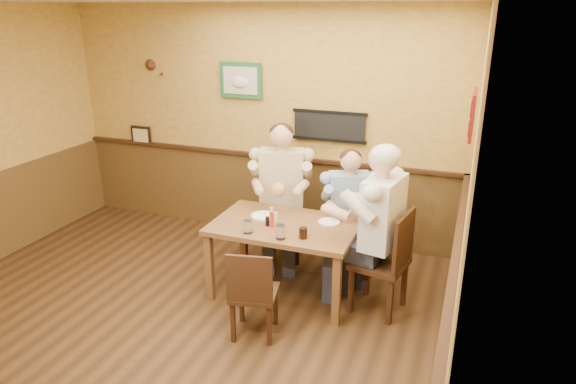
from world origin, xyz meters
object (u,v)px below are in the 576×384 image
Objects in this scene: water_glass_mid at (281,232)px; pepper_shaker at (267,221)px; chair_back_right at (347,234)px; dining_table at (285,232)px; chair_near_side at (254,291)px; water_glass_left at (248,227)px; salt_shaker at (276,217)px; cola_tumbler at (303,233)px; diner_blue_polo at (348,218)px; diner_white_elder at (381,239)px; hot_sauce_bottle at (272,218)px; diner_tan_shirt at (282,200)px; chair_back_left at (282,217)px; chair_right_end at (380,261)px.

pepper_shaker is (-0.23, 0.24, -0.02)m from water_glass_mid.
chair_back_right is at bearing 51.47° from pepper_shaker.
chair_near_side reaches higher than dining_table.
water_glass_mid reaches higher than water_glass_left.
water_glass_mid is at bearing -62.07° from salt_shaker.
water_glass_mid is 1.33× the size of cola_tumbler.
diner_blue_polo is at bearing -120.01° from chair_near_side.
diner_white_elder reaches higher than hot_sauce_bottle.
dining_table is 0.17m from salt_shaker.
chair_near_side reaches higher than pepper_shaker.
diner_tan_shirt is at bearing 101.53° from pepper_shaker.
chair_back_left is at bearing 101.53° from pepper_shaker.
dining_table is 0.78m from diner_tan_shirt.
diner_white_elder is (0.00, 0.00, 0.22)m from chair_right_end.
chair_right_end is at bearing 180.00° from diner_white_elder.
chair_back_right is 6.85× the size of water_glass_left.
diner_blue_polo is 0.81m from diner_white_elder.
water_glass_mid is 0.33m from pepper_shaker.
pepper_shaker is (-0.14, 0.65, 0.37)m from chair_near_side.
pepper_shaker is (0.17, -0.82, 0.09)m from diner_tan_shirt.
diner_tan_shirt is 1.14m from cola_tumbler.
water_glass_left is (-0.24, -0.33, 0.16)m from dining_table.
hot_sauce_bottle reaches higher than chair_back_right.
chair_right_end is at bearing -152.48° from chair_near_side.
chair_back_right reaches higher than cola_tumbler.
chair_back_left is 7.85× the size of water_glass_left.
diner_tan_shirt is at bearing 93.56° from water_glass_left.
chair_right_end is 0.81m from diner_blue_polo.
cola_tumbler is (-0.67, -0.27, 0.07)m from diner_white_elder.
salt_shaker is 1.02× the size of pepper_shaker.
chair_right_end reaches higher than chair_near_side.
chair_near_side is 1.53m from diner_tan_shirt.
cola_tumbler reaches higher than salt_shaker.
salt_shaker is at bearing 117.93° from water_glass_mid.
water_glass_left is 0.26m from hot_sauce_bottle.
salt_shaker is (-0.10, 0.02, 0.14)m from dining_table.
chair_right_end is at bearing 22.40° from water_glass_mid.
diner_white_elder reaches higher than water_glass_left.
diner_tan_shirt is 10.50× the size of water_glass_mid.
water_glass_mid is at bearing -155.58° from cola_tumbler.
chair_right_end is 0.22m from diner_white_elder.
diner_white_elder is 10.82× the size of water_glass_mid.
water_glass_mid is at bearing -45.87° from pepper_shaker.
chair_back_left reaches higher than cola_tumbler.
hot_sauce_bottle reaches higher than dining_table.
chair_near_side is 0.63m from water_glass_left.
diner_white_elder is at bearing -46.16° from chair_back_left.
chair_right_end is 0.72× the size of diner_tan_shirt.
chair_back_left reaches higher than chair_near_side.
chair_back_right is 1.02× the size of chair_near_side.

